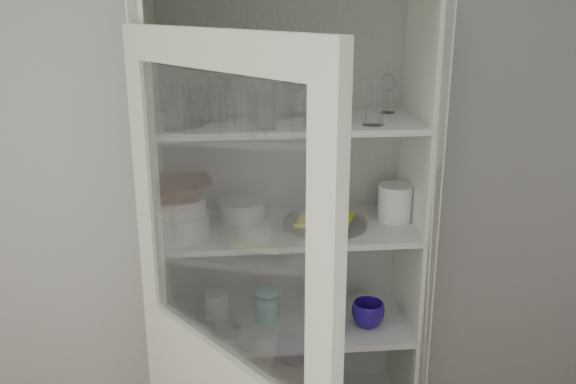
% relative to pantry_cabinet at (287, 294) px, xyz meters
% --- Properties ---
extents(wall_back, '(3.60, 0.02, 2.60)m').
position_rel_pantry_cabinet_xyz_m(wall_back, '(-0.20, 0.16, 0.36)').
color(wall_back, '#B9B8B7').
rests_on(wall_back, ground).
extents(pantry_cabinet, '(1.00, 0.45, 2.10)m').
position_rel_pantry_cabinet_xyz_m(pantry_cabinet, '(0.00, 0.00, 0.00)').
color(pantry_cabinet, silver).
rests_on(pantry_cabinet, floor).
extents(tumbler_0, '(0.09, 0.09, 0.15)m').
position_rel_pantry_cabinet_xyz_m(tumbler_0, '(-0.38, -0.21, 0.80)').
color(tumbler_0, silver).
rests_on(tumbler_0, shelf_glass).
extents(tumbler_1, '(0.08, 0.08, 0.13)m').
position_rel_pantry_cabinet_xyz_m(tumbler_1, '(-0.33, -0.17, 0.79)').
color(tumbler_1, silver).
rests_on(tumbler_1, shelf_glass).
extents(tumbler_2, '(0.10, 0.10, 0.15)m').
position_rel_pantry_cabinet_xyz_m(tumbler_2, '(-0.16, -0.21, 0.80)').
color(tumbler_2, silver).
rests_on(tumbler_2, shelf_glass).
extents(tumbler_3, '(0.08, 0.08, 0.13)m').
position_rel_pantry_cabinet_xyz_m(tumbler_3, '(-0.09, -0.23, 0.79)').
color(tumbler_3, silver).
rests_on(tumbler_3, shelf_glass).
extents(tumbler_4, '(0.08, 0.08, 0.13)m').
position_rel_pantry_cabinet_xyz_m(tumbler_4, '(0.07, -0.17, 0.79)').
color(tumbler_4, silver).
rests_on(tumbler_4, shelf_glass).
extents(tumbler_5, '(0.08, 0.08, 0.14)m').
position_rel_pantry_cabinet_xyz_m(tumbler_5, '(0.10, -0.21, 0.79)').
color(tumbler_5, silver).
rests_on(tumbler_5, shelf_glass).
extents(tumbler_6, '(0.09, 0.09, 0.15)m').
position_rel_pantry_cabinet_xyz_m(tumbler_6, '(0.28, -0.20, 0.79)').
color(tumbler_6, silver).
rests_on(tumbler_6, shelf_glass).
extents(tumbler_7, '(0.08, 0.08, 0.14)m').
position_rel_pantry_cabinet_xyz_m(tumbler_7, '(-0.25, -0.05, 0.79)').
color(tumbler_7, silver).
rests_on(tumbler_7, shelf_glass).
extents(tumbler_8, '(0.09, 0.09, 0.15)m').
position_rel_pantry_cabinet_xyz_m(tumbler_8, '(-0.30, -0.08, 0.80)').
color(tumbler_8, silver).
rests_on(tumbler_8, shelf_glass).
extents(tumbler_9, '(0.07, 0.07, 0.13)m').
position_rel_pantry_cabinet_xyz_m(tumbler_9, '(-0.02, -0.04, 0.78)').
color(tumbler_9, silver).
rests_on(tumbler_9, shelf_glass).
extents(tumbler_10, '(0.09, 0.09, 0.14)m').
position_rel_pantry_cabinet_xyz_m(tumbler_10, '(-0.11, -0.08, 0.79)').
color(tumbler_10, silver).
rests_on(tumbler_10, shelf_glass).
extents(goblet_0, '(0.07, 0.07, 0.16)m').
position_rel_pantry_cabinet_xyz_m(goblet_0, '(-0.18, 0.01, 0.80)').
color(goblet_0, silver).
rests_on(goblet_0, shelf_glass).
extents(goblet_1, '(0.08, 0.08, 0.19)m').
position_rel_pantry_cabinet_xyz_m(goblet_1, '(0.02, 0.01, 0.81)').
color(goblet_1, silver).
rests_on(goblet_1, shelf_glass).
extents(goblet_2, '(0.07, 0.07, 0.15)m').
position_rel_pantry_cabinet_xyz_m(goblet_2, '(0.04, 0.06, 0.80)').
color(goblet_2, silver).
rests_on(goblet_2, shelf_glass).
extents(goblet_3, '(0.07, 0.07, 0.16)m').
position_rel_pantry_cabinet_xyz_m(goblet_3, '(0.38, 0.04, 0.80)').
color(goblet_3, silver).
rests_on(goblet_3, shelf_glass).
extents(plate_stack_front, '(0.22, 0.22, 0.08)m').
position_rel_pantry_cabinet_xyz_m(plate_stack_front, '(-0.40, -0.14, 0.36)').
color(plate_stack_front, silver).
rests_on(plate_stack_front, shelf_plates).
extents(plate_stack_back, '(0.19, 0.19, 0.07)m').
position_rel_pantry_cabinet_xyz_m(plate_stack_back, '(-0.17, 0.03, 0.36)').
color(plate_stack_back, silver).
rests_on(plate_stack_back, shelf_plates).
extents(cream_bowl, '(0.25, 0.25, 0.06)m').
position_rel_pantry_cabinet_xyz_m(cream_bowl, '(-0.40, -0.14, 0.44)').
color(cream_bowl, silver).
rests_on(cream_bowl, plate_stack_front).
extents(terracotta_bowl, '(0.28, 0.28, 0.06)m').
position_rel_pantry_cabinet_xyz_m(terracotta_bowl, '(-0.40, -0.14, 0.50)').
color(terracotta_bowl, '#592F1E').
rests_on(terracotta_bowl, cream_bowl).
extents(glass_platter, '(0.41, 0.41, 0.02)m').
position_rel_pantry_cabinet_xyz_m(glass_platter, '(0.14, -0.09, 0.33)').
color(glass_platter, silver).
rests_on(glass_platter, shelf_plates).
extents(yellow_trivet, '(0.24, 0.24, 0.01)m').
position_rel_pantry_cabinet_xyz_m(yellow_trivet, '(0.14, -0.09, 0.35)').
color(yellow_trivet, yellow).
rests_on(yellow_trivet, glass_platter).
extents(white_ramekin, '(0.18, 0.18, 0.06)m').
position_rel_pantry_cabinet_xyz_m(white_ramekin, '(0.14, -0.09, 0.38)').
color(white_ramekin, silver).
rests_on(white_ramekin, yellow_trivet).
extents(grey_bowl_stack, '(0.13, 0.13, 0.14)m').
position_rel_pantry_cabinet_xyz_m(grey_bowl_stack, '(0.41, -0.05, 0.39)').
color(grey_bowl_stack, silver).
rests_on(grey_bowl_stack, shelf_plates).
extents(mug_blue, '(0.14, 0.14, 0.10)m').
position_rel_pantry_cabinet_xyz_m(mug_blue, '(0.30, -0.14, -0.03)').
color(mug_blue, navy).
rests_on(mug_blue, shelf_mugs).
extents(mug_teal, '(0.14, 0.14, 0.11)m').
position_rel_pantry_cabinet_xyz_m(mug_teal, '(0.12, -0.04, -0.03)').
color(mug_teal, teal).
rests_on(mug_teal, shelf_mugs).
extents(mug_white, '(0.12, 0.12, 0.09)m').
position_rel_pantry_cabinet_xyz_m(mug_white, '(0.15, -0.20, -0.03)').
color(mug_white, silver).
rests_on(mug_white, shelf_mugs).
extents(teal_jar, '(0.10, 0.10, 0.12)m').
position_rel_pantry_cabinet_xyz_m(teal_jar, '(-0.08, -0.05, -0.02)').
color(teal_jar, teal).
rests_on(teal_jar, shelf_mugs).
extents(measuring_cups, '(0.09, 0.09, 0.04)m').
position_rel_pantry_cabinet_xyz_m(measuring_cups, '(-0.25, -0.15, -0.06)').
color(measuring_cups, '#BDBDBD').
rests_on(measuring_cups, shelf_mugs).
extents(white_canister, '(0.12, 0.12, 0.12)m').
position_rel_pantry_cabinet_xyz_m(white_canister, '(-0.28, -0.03, -0.02)').
color(white_canister, silver).
rests_on(white_canister, shelf_mugs).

